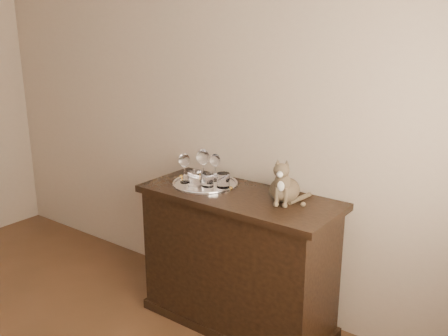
# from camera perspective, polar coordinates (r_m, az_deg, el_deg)

# --- Properties ---
(wall_back) EXTENTS (4.00, 0.10, 2.70)m
(wall_back) POSITION_cam_1_polar(r_m,az_deg,el_deg) (3.38, -3.61, 8.50)
(wall_back) COLOR #BCA48D
(wall_back) RESTS_ON ground
(sideboard) EXTENTS (1.20, 0.50, 0.85)m
(sideboard) POSITION_cam_1_polar(r_m,az_deg,el_deg) (3.07, 1.62, -10.50)
(sideboard) COLOR black
(sideboard) RESTS_ON ground
(tray) EXTENTS (0.40, 0.40, 0.01)m
(tray) POSITION_cam_1_polar(r_m,az_deg,el_deg) (3.06, -2.16, -1.88)
(tray) COLOR white
(tray) RESTS_ON sideboard
(wine_glass_b) EXTENTS (0.06, 0.06, 0.17)m
(wine_glass_b) POSITION_cam_1_polar(r_m,az_deg,el_deg) (3.10, -1.04, 0.11)
(wine_glass_b) COLOR silver
(wine_glass_b) RESTS_ON tray
(wine_glass_c) EXTENTS (0.07, 0.07, 0.18)m
(wine_glass_c) POSITION_cam_1_polar(r_m,az_deg,el_deg) (3.07, -4.54, 0.02)
(wine_glass_c) COLOR silver
(wine_glass_c) RESTS_ON tray
(wine_glass_d) EXTENTS (0.08, 0.08, 0.21)m
(wine_glass_d) POSITION_cam_1_polar(r_m,az_deg,el_deg) (3.07, -2.43, 0.28)
(wine_glass_d) COLOR white
(wine_glass_d) RESTS_ON tray
(tumbler_a) EXTENTS (0.07, 0.07, 0.08)m
(tumbler_a) POSITION_cam_1_polar(r_m,az_deg,el_deg) (3.00, -1.87, -1.38)
(tumbler_a) COLOR white
(tumbler_a) RESTS_ON tray
(tumbler_b) EXTENTS (0.08, 0.08, 0.10)m
(tumbler_b) POSITION_cam_1_polar(r_m,az_deg,el_deg) (3.00, -3.37, -1.25)
(tumbler_b) COLOR silver
(tumbler_b) RESTS_ON tray
(tumbler_c) EXTENTS (0.08, 0.08, 0.09)m
(tumbler_c) POSITION_cam_1_polar(r_m,az_deg,el_deg) (2.98, -0.10, -1.41)
(tumbler_c) COLOR white
(tumbler_c) RESTS_ON tray
(cat) EXTENTS (0.32, 0.31, 0.26)m
(cat) POSITION_cam_1_polar(r_m,az_deg,el_deg) (2.78, 6.99, -1.16)
(cat) COLOR #4E3F2F
(cat) RESTS_ON sideboard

